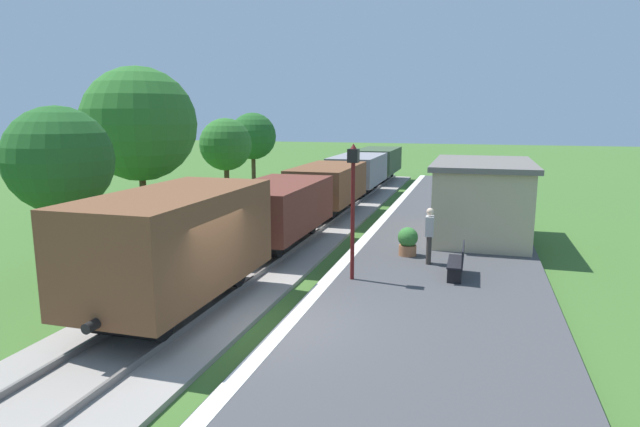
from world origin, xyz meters
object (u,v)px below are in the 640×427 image
object	(u,v)px
station_hut	(481,199)
bench_down_platform	(466,204)
tree_field_left	(226,145)
person_waiting	(429,233)
tree_field_distant	(253,136)
lamp_post_near	(353,187)
freight_train	(323,188)
tree_trackside_far	(139,124)
tree_trackside_mid	(59,160)
bench_near_hut	(458,261)
potted_planter	(408,241)

from	to	relation	value
station_hut	bench_down_platform	xyz separation A→B (m)	(-0.59, 4.29, -0.93)
tree_field_left	person_waiting	bearing A→B (deg)	-42.17
station_hut	tree_field_distant	size ratio (longest dim) A/B	1.20
bench_down_platform	lamp_post_near	size ratio (longest dim) A/B	0.41
bench_down_platform	lamp_post_near	bearing A→B (deg)	-104.38
station_hut	person_waiting	xyz separation A→B (m)	(-1.50, -4.39, -0.47)
lamp_post_near	tree_field_distant	distance (m)	22.77
freight_train	tree_trackside_far	xyz separation A→B (m)	(-7.17, -3.19, 2.83)
person_waiting	lamp_post_near	size ratio (longest dim) A/B	0.46
tree_field_distant	tree_trackside_far	bearing A→B (deg)	-86.99
freight_train	tree_field_distant	size ratio (longest dim) A/B	6.75
tree_trackside_mid	tree_field_distant	xyz separation A→B (m)	(-3.58, 21.61, -0.21)
tree_field_left	freight_train	bearing A→B (deg)	-29.36
person_waiting	lamp_post_near	distance (m)	3.29
tree_trackside_mid	station_hut	bearing A→B (deg)	37.15
person_waiting	tree_field_left	xyz separation A→B (m)	(-11.86, 10.74, 1.91)
tree_trackside_mid	tree_field_left	bearing A→B (deg)	98.65
freight_train	bench_down_platform	distance (m)	6.46
bench_near_hut	tree_field_left	bearing A→B (deg)	136.91
person_waiting	tree_trackside_far	bearing A→B (deg)	-19.33
person_waiting	tree_trackside_mid	size ratio (longest dim) A/B	0.35
station_hut	person_waiting	distance (m)	4.66
tree_trackside_mid	lamp_post_near	bearing A→B (deg)	13.50
tree_trackside_far	tree_field_left	xyz separation A→B (m)	(0.61, 6.88, -1.21)
freight_train	potted_planter	xyz separation A→B (m)	(4.57, -6.26, -0.74)
bench_near_hut	station_hut	bearing A→B (deg)	83.94
person_waiting	tree_field_distant	world-z (taller)	tree_field_distant
potted_planter	lamp_post_near	bearing A→B (deg)	-111.13
person_waiting	potted_planter	xyz separation A→B (m)	(-0.73, 0.79, -0.46)
bench_near_hut	lamp_post_near	world-z (taller)	lamp_post_near
person_waiting	lamp_post_near	bearing A→B (deg)	47.07
tree_field_left	tree_field_distant	world-z (taller)	tree_field_distant
freight_train	bench_down_platform	xyz separation A→B (m)	(6.21, 1.62, -0.74)
bench_near_hut	tree_trackside_far	distance (m)	14.74
potted_planter	lamp_post_near	world-z (taller)	lamp_post_near
potted_planter	lamp_post_near	xyz separation A→B (m)	(-1.15, -2.96, 2.08)
tree_field_left	tree_field_distant	size ratio (longest dim) A/B	0.94
bench_down_platform	tree_trackside_mid	size ratio (longest dim) A/B	0.30
person_waiting	tree_trackside_mid	bearing A→B (deg)	20.63
person_waiting	tree_trackside_mid	world-z (taller)	tree_trackside_mid
lamp_post_near	tree_trackside_far	bearing A→B (deg)	150.33
potted_planter	person_waiting	bearing A→B (deg)	-47.37
potted_planter	station_hut	bearing A→B (deg)	58.21
bench_down_platform	tree_field_left	world-z (taller)	tree_field_left
freight_train	potted_planter	size ratio (longest dim) A/B	35.59
station_hut	lamp_post_near	distance (m)	7.47
station_hut	person_waiting	bearing A→B (deg)	-108.86
station_hut	bench_near_hut	size ratio (longest dim) A/B	3.87
bench_near_hut	tree_field_distant	bearing A→B (deg)	126.89
station_hut	tree_trackside_far	bearing A→B (deg)	-177.85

